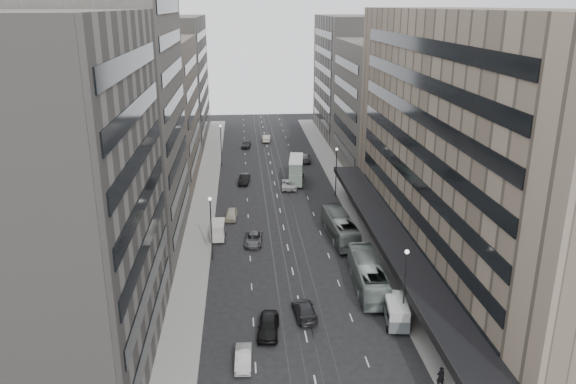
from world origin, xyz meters
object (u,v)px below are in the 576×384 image
object	(u,v)px
vw_microbus	(396,311)
sedan_1	(243,358)
bus_far	(340,227)
sedan_0	(268,326)
pedestrian	(441,377)
bus_near	(368,275)
double_decker	(296,170)
sedan_2	(254,239)
panel_van	(218,230)

from	to	relation	value
vw_microbus	sedan_1	size ratio (longest dim) A/B	1.22
bus_far	vw_microbus	distance (m)	21.96
sedan_0	pedestrian	world-z (taller)	pedestrian
bus_near	double_decker	distance (m)	40.18
bus_near	sedan_1	bearing A→B (deg)	45.41
bus_near	sedan_1	xyz separation A→B (m)	(-14.05, -13.00, -1.03)
bus_near	vw_microbus	size ratio (longest dim) A/B	2.45
bus_far	double_decker	xyz separation A→B (m)	(-3.45, 25.66, 0.77)
pedestrian	double_decker	bearing A→B (deg)	-89.39
bus_far	vw_microbus	bearing A→B (deg)	91.37
bus_near	sedan_2	distance (m)	18.41
bus_near	pedestrian	size ratio (longest dim) A/B	6.29
sedan_1	sedan_2	world-z (taller)	sedan_2
vw_microbus	pedestrian	bearing A→B (deg)	-77.07
bus_far	pedestrian	distance (m)	32.11
sedan_1	sedan_2	bearing A→B (deg)	88.82
sedan_1	double_decker	bearing A→B (deg)	81.69
sedan_2	double_decker	bearing A→B (deg)	77.45
panel_van	sedan_1	distance (m)	28.60
bus_near	bus_far	world-z (taller)	bus_near
sedan_1	vw_microbus	bearing A→B (deg)	21.87
bus_far	vw_microbus	world-z (taller)	bus_far
sedan_2	pedestrian	bearing A→B (deg)	-59.95
bus_far	panel_van	distance (m)	16.55
bus_far	vw_microbus	size ratio (longest dim) A/B	2.44
vw_microbus	sedan_2	distance (m)	25.14
sedan_1	panel_van	bearing A→B (deg)	98.62
bus_far	double_decker	world-z (taller)	double_decker
panel_van	bus_far	bearing A→B (deg)	-2.54
double_decker	vw_microbus	size ratio (longest dim) A/B	1.72
double_decker	bus_near	bearing A→B (deg)	-76.95
vw_microbus	pedestrian	size ratio (longest dim) A/B	2.57
bus_far	sedan_0	xyz separation A→B (m)	(-10.91, -22.53, -0.84)
pedestrian	vw_microbus	bearing A→B (deg)	-90.00
bus_far	sedan_0	distance (m)	25.04
bus_far	panel_van	xyz separation A→B (m)	(-16.51, 1.11, -0.33)
double_decker	sedan_0	size ratio (longest dim) A/B	1.72
bus_far	panel_van	world-z (taller)	bus_far
sedan_1	sedan_2	xyz separation A→B (m)	(1.61, 26.52, 0.00)
double_decker	sedan_1	size ratio (longest dim) A/B	2.09
panel_van	sedan_1	world-z (taller)	panel_van
bus_far	panel_van	size ratio (longest dim) A/B	3.06
bus_far	sedan_2	world-z (taller)	bus_far
bus_near	sedan_2	xyz separation A→B (m)	(-12.44, 13.53, -1.03)
double_decker	sedan_0	world-z (taller)	double_decker
panel_van	sedan_0	bearing A→B (deg)	-75.33
bus_far	vw_microbus	xyz separation A→B (m)	(1.89, -21.88, -0.26)
double_decker	sedan_1	bearing A→B (deg)	-93.46
vw_microbus	sedan_1	world-z (taller)	vw_microbus
panel_van	sedan_0	size ratio (longest dim) A/B	0.80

